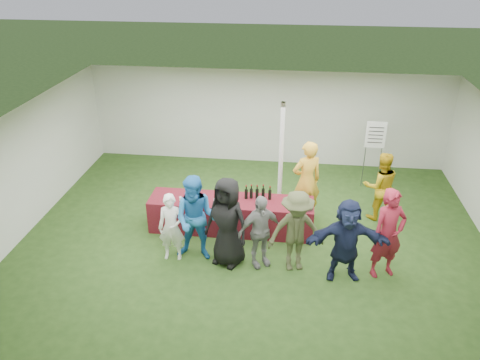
# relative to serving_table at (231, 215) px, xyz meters

# --- Properties ---
(ground) EXTENTS (60.00, 60.00, 0.00)m
(ground) POSITION_rel_serving_table_xyz_m (0.53, -0.24, -0.38)
(ground) COLOR #284719
(ground) RESTS_ON ground
(tent) EXTENTS (10.00, 10.00, 10.00)m
(tent) POSITION_rel_serving_table_xyz_m (1.03, 0.96, 0.98)
(tent) COLOR white
(tent) RESTS_ON ground
(serving_table) EXTENTS (3.60, 0.80, 0.75)m
(serving_table) POSITION_rel_serving_table_xyz_m (0.00, 0.00, 0.00)
(serving_table) COLOR maroon
(serving_table) RESTS_ON ground
(wine_bottles) EXTENTS (0.59, 0.15, 0.32)m
(wine_bottles) POSITION_rel_serving_table_xyz_m (0.57, 0.14, 0.50)
(wine_bottles) COLOR black
(wine_bottles) RESTS_ON serving_table
(wine_glasses) EXTENTS (2.72, 0.16, 0.16)m
(wine_glasses) POSITION_rel_serving_table_xyz_m (-0.40, -0.25, 0.49)
(wine_glasses) COLOR silver
(wine_glasses) RESTS_ON serving_table
(water_bottle) EXTENTS (0.07, 0.07, 0.23)m
(water_bottle) POSITION_rel_serving_table_xyz_m (-0.02, 0.08, 0.48)
(water_bottle) COLOR silver
(water_bottle) RESTS_ON serving_table
(bar_towel) EXTENTS (0.25, 0.18, 0.03)m
(bar_towel) POSITION_rel_serving_table_xyz_m (1.58, 0.05, 0.39)
(bar_towel) COLOR white
(bar_towel) RESTS_ON serving_table
(dump_bucket) EXTENTS (0.22, 0.22, 0.18)m
(dump_bucket) POSITION_rel_serving_table_xyz_m (1.66, -0.22, 0.46)
(dump_bucket) COLOR slate
(dump_bucket) RESTS_ON serving_table
(wine_list_sign) EXTENTS (0.50, 0.03, 1.80)m
(wine_list_sign) POSITION_rel_serving_table_xyz_m (3.34, 2.50, 0.94)
(wine_list_sign) COLOR slate
(wine_list_sign) RESTS_ON ground
(staff_pourer) EXTENTS (0.83, 0.71, 1.92)m
(staff_pourer) POSITION_rel_serving_table_xyz_m (1.63, 0.70, 0.59)
(staff_pourer) COLOR gold
(staff_pourer) RESTS_ON ground
(staff_back) EXTENTS (0.88, 0.73, 1.64)m
(staff_back) POSITION_rel_serving_table_xyz_m (3.31, 0.92, 0.44)
(staff_back) COLOR gold
(staff_back) RESTS_ON ground
(customer_0) EXTENTS (0.55, 0.39, 1.44)m
(customer_0) POSITION_rel_serving_table_xyz_m (-1.03, -1.19, 0.35)
(customer_0) COLOR white
(customer_0) RESTS_ON ground
(customer_1) EXTENTS (0.92, 0.73, 1.82)m
(customer_1) POSITION_rel_serving_table_xyz_m (-0.53, -1.12, 0.54)
(customer_1) COLOR #2372BC
(customer_1) RESTS_ON ground
(customer_2) EXTENTS (1.07, 0.90, 1.86)m
(customer_2) POSITION_rel_serving_table_xyz_m (0.09, -1.19, 0.56)
(customer_2) COLOR black
(customer_2) RESTS_ON ground
(customer_3) EXTENTS (0.97, 0.78, 1.54)m
(customer_3) POSITION_rel_serving_table_xyz_m (0.73, -1.20, 0.40)
(customer_3) COLOR gray
(customer_3) RESTS_ON ground
(customer_4) EXTENTS (1.22, 0.88, 1.70)m
(customer_4) POSITION_rel_serving_table_xyz_m (1.43, -1.24, 0.47)
(customer_4) COLOR #434729
(customer_4) RESTS_ON ground
(customer_5) EXTENTS (1.60, 0.66, 1.68)m
(customer_5) POSITION_rel_serving_table_xyz_m (2.36, -1.41, 0.46)
(customer_5) COLOR #171F3D
(customer_5) RESTS_ON ground
(customer_6) EXTENTS (0.79, 0.66, 1.83)m
(customer_6) POSITION_rel_serving_table_xyz_m (3.13, -1.22, 0.54)
(customer_6) COLOR maroon
(customer_6) RESTS_ON ground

